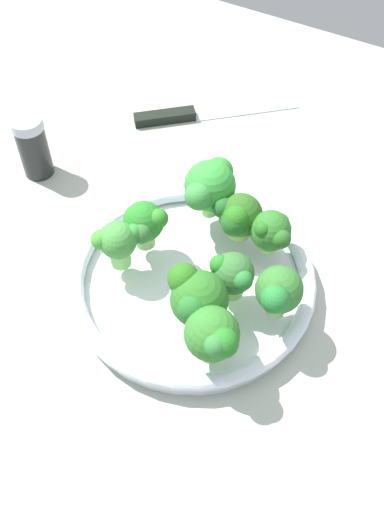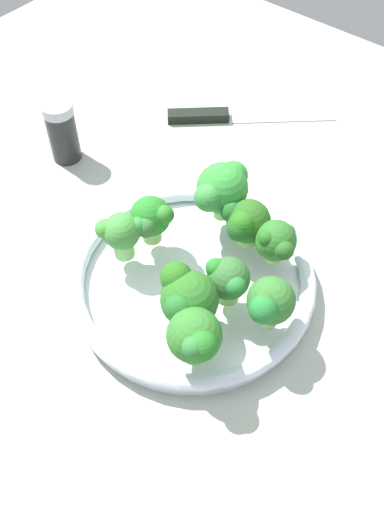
% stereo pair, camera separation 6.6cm
% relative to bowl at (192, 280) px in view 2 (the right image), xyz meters
% --- Properties ---
extents(ground_plane, '(1.30, 1.30, 0.03)m').
position_rel_bowl_xyz_m(ground_plane, '(0.04, 0.02, -0.03)').
color(ground_plane, '#A3AC9F').
extents(bowl, '(0.30, 0.30, 0.03)m').
position_rel_bowl_xyz_m(bowl, '(0.00, 0.00, 0.00)').
color(bowl, silver).
rests_on(bowl, ground_plane).
extents(broccoli_floret_0, '(0.06, 0.06, 0.07)m').
position_rel_bowl_xyz_m(broccoli_floret_0, '(-0.08, 0.09, 0.06)').
color(broccoli_floret_0, '#86CA64').
rests_on(broccoli_floret_0, bowl).
extents(broccoli_floret_1, '(0.05, 0.06, 0.06)m').
position_rel_bowl_xyz_m(broccoli_floret_1, '(0.07, -0.01, 0.06)').
color(broccoli_floret_1, '#95C76B').
rests_on(broccoli_floret_1, bowl).
extents(broccoli_floret_2, '(0.05, 0.05, 0.06)m').
position_rel_bowl_xyz_m(broccoli_floret_2, '(-0.06, -0.08, 0.05)').
color(broccoli_floret_2, '#80BE50').
rests_on(broccoli_floret_2, bowl).
extents(broccoli_floret_3, '(0.05, 0.05, 0.06)m').
position_rel_bowl_xyz_m(broccoli_floret_3, '(0.08, 0.03, 0.06)').
color(broccoli_floret_3, '#82CF65').
rests_on(broccoli_floret_3, bowl).
extents(broccoli_floret_4, '(0.05, 0.05, 0.06)m').
position_rel_bowl_xyz_m(broccoli_floret_4, '(-0.05, 0.00, 0.05)').
color(broccoli_floret_4, '#86C35A').
rests_on(broccoli_floret_4, bowl).
extents(broccoli_floret_5, '(0.05, 0.06, 0.07)m').
position_rel_bowl_xyz_m(broccoli_floret_5, '(-0.11, 0.00, 0.06)').
color(broccoli_floret_5, '#8BBC6A').
rests_on(broccoli_floret_5, bowl).
extents(broccoli_floret_6, '(0.06, 0.08, 0.08)m').
position_rel_bowl_xyz_m(broccoli_floret_6, '(0.03, -0.09, 0.07)').
color(broccoli_floret_6, '#85CA5D').
rests_on(broccoli_floret_6, bowl).
extents(broccoli_floret_7, '(0.06, 0.06, 0.06)m').
position_rel_bowl_xyz_m(broccoli_floret_7, '(-0.02, -0.08, 0.05)').
color(broccoli_floret_7, '#7AB152').
rests_on(broccoli_floret_7, bowl).
extents(broccoli_floret_8, '(0.07, 0.07, 0.07)m').
position_rel_bowl_xyz_m(broccoli_floret_8, '(-0.04, 0.05, 0.06)').
color(broccoli_floret_8, '#96DA63').
rests_on(broccoli_floret_8, bowl).
extents(knife, '(0.21, 0.20, 0.01)m').
position_rel_bowl_xyz_m(knife, '(0.17, -0.29, -0.01)').
color(knife, silver).
rests_on(knife, ground_plane).
extents(pepper_shaker, '(0.04, 0.04, 0.09)m').
position_rel_bowl_xyz_m(pepper_shaker, '(0.30, -0.07, 0.03)').
color(pepper_shaker, '#242425').
rests_on(pepper_shaker, ground_plane).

